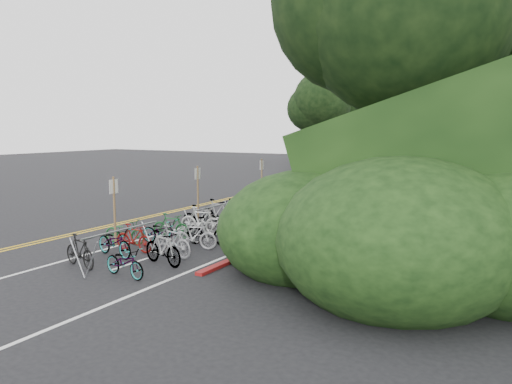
# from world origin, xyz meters

# --- Properties ---
(ground) EXTENTS (120.00, 120.00, 0.00)m
(ground) POSITION_xyz_m (0.00, 0.00, 0.00)
(ground) COLOR black
(ground) RESTS_ON ground
(road_markings) EXTENTS (7.47, 80.00, 0.01)m
(road_markings) POSITION_xyz_m (0.63, 10.10, 0.00)
(road_markings) COLOR gold
(road_markings) RESTS_ON ground
(red_curb) EXTENTS (0.25, 28.00, 0.10)m
(red_curb) POSITION_xyz_m (5.70, 12.00, 0.05)
(red_curb) COLOR maroon
(red_curb) RESTS_ON ground
(tree_cluster) EXTENTS (31.71, 53.42, 17.05)m
(tree_cluster) POSITION_xyz_m (9.76, 22.04, 10.68)
(tree_cluster) COLOR #2D2319
(tree_cluster) RESTS_ON ground
(bike_rack_front) EXTENTS (1.13, 3.14, 1.15)m
(bike_rack_front) POSITION_xyz_m (3.08, -2.30, 0.85)
(bike_rack_front) COLOR gray
(bike_rack_front) RESTS_ON ground
(bike_racks_rest) EXTENTS (1.14, 23.00, 1.17)m
(bike_racks_rest) POSITION_xyz_m (3.00, 13.00, 0.85)
(bike_racks_rest) COLOR gray
(bike_racks_rest) RESTS_ON ground
(signpost_near) EXTENTS (0.08, 0.40, 2.48)m
(signpost_near) POSITION_xyz_m (0.87, -0.40, 1.42)
(signpost_near) COLOR brown
(signpost_near) RESTS_ON ground
(signposts_rest) EXTENTS (0.08, 18.40, 2.50)m
(signposts_rest) POSITION_xyz_m (0.60, 14.00, 1.43)
(signposts_rest) COLOR brown
(signposts_rest) RESTS_ON ground
(bike_front) EXTENTS (0.81, 1.75, 0.89)m
(bike_front) POSITION_xyz_m (0.99, -0.04, 0.44)
(bike_front) COLOR #144C1E
(bike_front) RESTS_ON ground
(bike_valet) EXTENTS (3.32, 12.86, 1.09)m
(bike_valet) POSITION_xyz_m (3.02, 2.57, 0.49)
(bike_valet) COLOR black
(bike_valet) RESTS_ON ground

